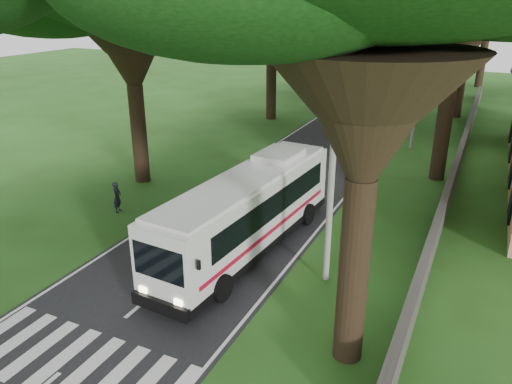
{
  "coord_description": "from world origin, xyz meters",
  "views": [
    {
      "loc": [
        10.36,
        -10.63,
        10.55
      ],
      "look_at": [
        1.37,
        8.25,
        2.2
      ],
      "focal_mm": 35.0,
      "sensor_mm": 36.0,
      "label": 1
    }
  ],
  "objects_px": {
    "pole_near": "(331,180)",
    "pedestrian": "(117,197)",
    "pole_far": "(448,59)",
    "distant_car_b": "(376,82)",
    "distant_car_a": "(358,90)",
    "pole_mid": "(418,91)",
    "coach_bus": "(248,210)"
  },
  "relations": [
    {
      "from": "pole_mid",
      "to": "pole_far",
      "type": "distance_m",
      "value": 20.0
    },
    {
      "from": "pole_far",
      "to": "distant_car_a",
      "type": "distance_m",
      "value": 9.55
    },
    {
      "from": "pole_near",
      "to": "pedestrian",
      "type": "xyz_separation_m",
      "value": [
        -11.77,
        1.69,
        -3.36
      ]
    },
    {
      "from": "pole_near",
      "to": "distant_car_a",
      "type": "height_order",
      "value": "pole_near"
    },
    {
      "from": "distant_car_b",
      "to": "pedestrian",
      "type": "relative_size",
      "value": 2.42
    },
    {
      "from": "pole_far",
      "to": "distant_car_b",
      "type": "height_order",
      "value": "pole_far"
    },
    {
      "from": "pole_near",
      "to": "coach_bus",
      "type": "height_order",
      "value": "pole_near"
    },
    {
      "from": "distant_car_a",
      "to": "pedestrian",
      "type": "height_order",
      "value": "pedestrian"
    },
    {
      "from": "pedestrian",
      "to": "distant_car_a",
      "type": "bearing_deg",
      "value": -23.21
    },
    {
      "from": "pole_far",
      "to": "pedestrian",
      "type": "bearing_deg",
      "value": -107.08
    },
    {
      "from": "pole_far",
      "to": "pedestrian",
      "type": "xyz_separation_m",
      "value": [
        -11.77,
        -38.31,
        -3.36
      ]
    },
    {
      "from": "distant_car_a",
      "to": "distant_car_b",
      "type": "distance_m",
      "value": 6.79
    },
    {
      "from": "pole_mid",
      "to": "pedestrian",
      "type": "relative_size",
      "value": 4.9
    },
    {
      "from": "distant_car_b",
      "to": "pole_mid",
      "type": "bearing_deg",
      "value": -79.24
    },
    {
      "from": "pole_near",
      "to": "distant_car_b",
      "type": "xyz_separation_m",
      "value": [
        -8.07,
        44.07,
        -3.5
      ]
    },
    {
      "from": "pole_near",
      "to": "distant_car_a",
      "type": "xyz_separation_m",
      "value": [
        -8.5,
        37.29,
        -3.42
      ]
    },
    {
      "from": "pole_near",
      "to": "coach_bus",
      "type": "distance_m",
      "value": 4.64
    },
    {
      "from": "distant_car_a",
      "to": "pedestrian",
      "type": "distance_m",
      "value": 35.76
    },
    {
      "from": "pole_far",
      "to": "coach_bus",
      "type": "xyz_separation_m",
      "value": [
        -3.9,
        -39.05,
        -2.33
      ]
    },
    {
      "from": "pole_near",
      "to": "distant_car_b",
      "type": "height_order",
      "value": "pole_near"
    },
    {
      "from": "coach_bus",
      "to": "pole_far",
      "type": "bearing_deg",
      "value": 88.62
    },
    {
      "from": "pole_near",
      "to": "pedestrian",
      "type": "height_order",
      "value": "pole_near"
    },
    {
      "from": "pole_far",
      "to": "pole_mid",
      "type": "bearing_deg",
      "value": -90.0
    },
    {
      "from": "pole_near",
      "to": "coach_bus",
      "type": "bearing_deg",
      "value": 166.34
    },
    {
      "from": "coach_bus",
      "to": "distant_car_b",
      "type": "xyz_separation_m",
      "value": [
        -4.17,
        43.12,
        -1.17
      ]
    },
    {
      "from": "pole_far",
      "to": "coach_bus",
      "type": "relative_size",
      "value": 0.68
    },
    {
      "from": "pole_far",
      "to": "coach_bus",
      "type": "bearing_deg",
      "value": -95.71
    },
    {
      "from": "coach_bus",
      "to": "distant_car_b",
      "type": "distance_m",
      "value": 43.33
    },
    {
      "from": "distant_car_b",
      "to": "pedestrian",
      "type": "bearing_deg",
      "value": -102.77
    },
    {
      "from": "pole_mid",
      "to": "distant_car_a",
      "type": "xyz_separation_m",
      "value": [
        -8.5,
        17.29,
        -3.42
      ]
    },
    {
      "from": "coach_bus",
      "to": "distant_car_a",
      "type": "height_order",
      "value": "coach_bus"
    },
    {
      "from": "pole_near",
      "to": "distant_car_b",
      "type": "bearing_deg",
      "value": 100.37
    }
  ]
}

